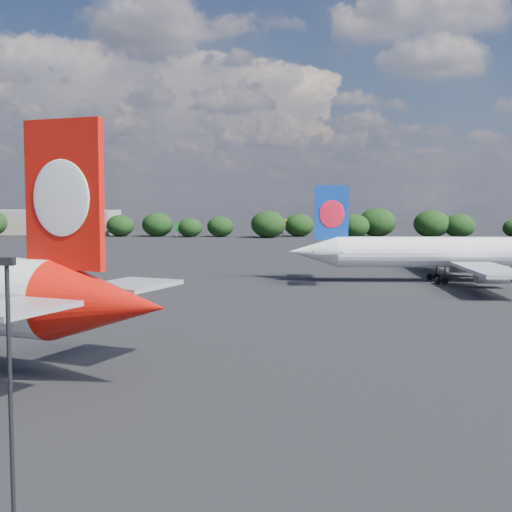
{
  "coord_description": "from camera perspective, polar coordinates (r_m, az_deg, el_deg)",
  "views": [
    {
      "loc": [
        19.8,
        -40.29,
        12.34
      ],
      "look_at": [
        16.0,
        12.0,
        8.0
      ],
      "focal_mm": 50.0,
      "sensor_mm": 36.0,
      "label": 1
    }
  ],
  "objects": [
    {
      "name": "highway_sign",
      "position": [
        219.76,
        -5.76,
        2.31
      ],
      "size": [
        6.0,
        0.3,
        4.5
      ],
      "color": "#156A1F",
      "rests_on": "ground"
    },
    {
      "name": "terminal_building",
      "position": [
        247.42,
        -15.91,
        2.62
      ],
      "size": [
        42.0,
        16.0,
        8.0
      ],
      "color": "gray",
      "rests_on": "ground"
    },
    {
      "name": "horizon_treeline",
      "position": [
        219.73,
        2.4,
        2.56
      ],
      "size": [
        209.15,
        17.37,
        9.35
      ],
      "color": "black",
      "rests_on": "ground"
    },
    {
      "name": "apron_lamp_post",
      "position": [
        26.48,
        -19.07,
        -9.86
      ],
      "size": [
        0.55,
        0.3,
        10.29
      ],
      "color": "black",
      "rests_on": "ground"
    },
    {
      "name": "ground",
      "position": [
        102.96,
        -6.97,
        -2.18
      ],
      "size": [
        500.0,
        500.0,
        0.0
      ],
      "primitive_type": "plane",
      "color": "black",
      "rests_on": "ground"
    },
    {
      "name": "china_southern_airliner",
      "position": [
        106.71,
        14.71,
        0.24
      ],
      "size": [
        42.95,
        40.8,
        14.03
      ],
      "color": "white",
      "rests_on": "ground"
    },
    {
      "name": "billboard_yellow",
      "position": [
        222.59,
        2.14,
        2.55
      ],
      "size": [
        5.0,
        0.3,
        5.5
      ],
      "color": "#EBA414",
      "rests_on": "ground"
    }
  ]
}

